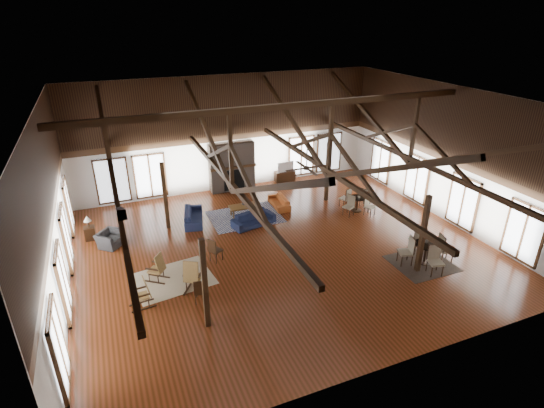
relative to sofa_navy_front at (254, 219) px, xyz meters
name	(u,v)px	position (x,y,z in m)	size (l,w,h in m)	color
floor	(282,247)	(0.39, -2.28, -0.29)	(16.00, 16.00, 0.00)	maroon
ceiling	(283,99)	(0.39, -2.28, 5.71)	(16.00, 14.00, 0.02)	black
wall_back	(229,134)	(0.39, 4.72, 2.71)	(16.00, 0.02, 6.00)	white
wall_front	(398,276)	(0.39, -9.28, 2.71)	(16.00, 0.02, 6.00)	white
wall_left	(51,214)	(-7.61, -2.28, 2.71)	(0.02, 14.00, 6.00)	white
wall_right	(446,154)	(8.39, -2.28, 2.71)	(0.02, 14.00, 6.00)	white
roof_truss	(283,153)	(0.39, -2.28, 3.74)	(15.60, 14.07, 3.14)	#311D0D
post_grid	(282,214)	(0.39, -2.28, 1.24)	(8.16, 7.16, 3.05)	#311D0D
fireplace	(232,167)	(0.39, 4.39, 1.00)	(2.50, 0.69, 2.60)	#6E5F53
ceiling_fan	(306,167)	(0.89, -3.28, 3.44)	(1.60, 1.60, 0.75)	black
sofa_navy_front	(254,219)	(0.00, 0.00, 0.00)	(1.98, 0.78, 0.58)	#151D3B
sofa_navy_left	(194,216)	(-2.43, 1.35, 0.00)	(0.78, 1.99, 0.58)	#161D3C
sofa_orange	(279,202)	(1.84, 1.39, -0.05)	(0.65, 1.67, 0.49)	#AD5321
coffee_table	(243,207)	(-0.11, 1.11, 0.15)	(1.31, 0.67, 0.50)	brown
vase	(244,203)	(-0.04, 1.20, 0.30)	(0.17, 0.17, 0.18)	#B2B2B2
armchair	(110,239)	(-6.08, 0.49, 0.02)	(0.97, 0.84, 0.63)	#2C2C2F
side_table_lamp	(90,230)	(-6.84, 1.40, 0.13)	(0.43, 0.43, 1.10)	black
rocking_chair_a	(158,268)	(-4.63, -2.77, 0.22)	(0.93, 0.86, 1.08)	olive
rocking_chair_b	(193,276)	(-3.62, -3.83, 0.28)	(0.92, 1.06, 1.21)	olive
rocking_chair_c	(144,293)	(-5.26, -4.05, 0.20)	(0.84, 0.50, 1.04)	olive
side_chair_a	(214,249)	(-2.45, -2.30, 0.28)	(0.56, 0.56, 0.98)	black
side_chair_b	(200,290)	(-3.56, -4.62, 0.25)	(0.45, 0.45, 0.92)	black
cafe_table_near	(426,250)	(5.01, -5.42, 0.27)	(2.18, 2.18, 1.12)	black
cafe_table_far	(357,201)	(5.13, -0.48, 0.20)	(1.89, 1.89, 0.98)	black
cup_near	(426,241)	(5.05, -5.33, 0.57)	(0.14, 0.14, 0.11)	#B2B2B2
cup_far	(359,197)	(5.15, -0.57, 0.46)	(0.11, 0.11, 0.09)	#B2B2B2
tv_console	(285,176)	(3.51, 4.47, 0.00)	(1.16, 0.44, 0.58)	black
television	(285,166)	(3.50, 4.47, 0.58)	(0.99, 0.13, 0.57)	#B2B2B2
rug_tan	(173,279)	(-4.16, -2.89, -0.28)	(2.71, 2.13, 0.01)	tan
rug_navy	(245,217)	(-0.09, 0.94, -0.28)	(3.26, 2.44, 0.01)	#1B204E
rug_dark	(422,263)	(4.87, -5.47, -0.28)	(2.22, 2.02, 0.01)	black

